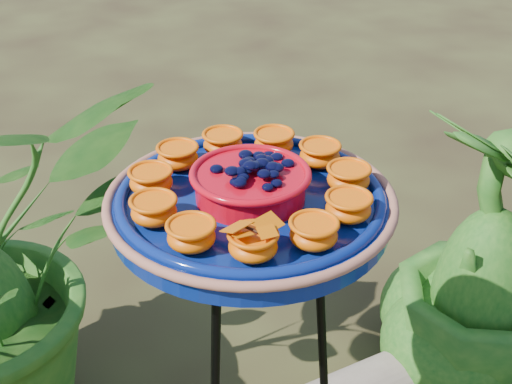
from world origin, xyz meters
The scene contains 3 objects.
tripod_stand centered at (-0.06, 0.02, 0.58)m, with size 0.44×0.44×0.95m.
feeder_dish centered at (-0.06, 0.02, 0.99)m, with size 0.62×0.62×0.11m.
shrub_back_right centered at (0.70, 0.43, 0.44)m, with size 0.50×0.50×0.89m, color #184F15.
Camera 1 is at (-0.27, -1.00, 1.62)m, focal length 50.00 mm.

